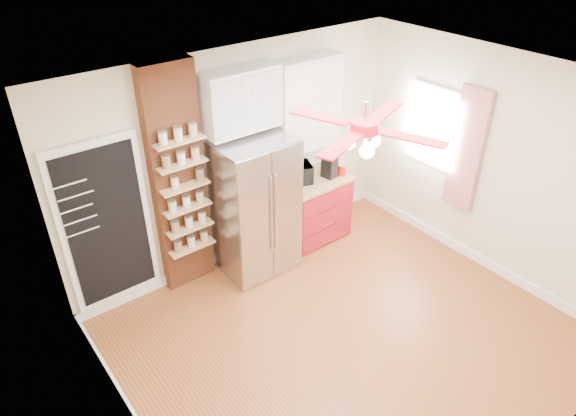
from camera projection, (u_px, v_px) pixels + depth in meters
floor at (347, 336)px, 5.54m from camera, size 4.50×4.50×0.00m
ceiling at (367, 96)px, 4.11m from camera, size 4.50×4.50×0.00m
wall_back at (239, 159)px, 6.17m from camera, size 4.50×0.02×2.70m
wall_front at (561, 367)px, 3.49m from camera, size 4.50×0.02×2.70m
wall_left at (128, 344)px, 3.66m from camera, size 0.02×4.00×2.70m
wall_right at (494, 166)px, 6.00m from camera, size 0.02×4.00×2.70m
chalkboard at (107, 226)px, 5.39m from camera, size 0.95×0.05×1.95m
brick_pillar at (179, 182)px, 5.67m from camera, size 0.60×0.16×2.70m
fridge at (254, 206)px, 6.15m from camera, size 0.90×0.70×1.75m
upper_glass_cabinet at (240, 100)px, 5.60m from camera, size 0.90×0.35×0.70m
red_cabinet at (313, 208)px, 6.91m from camera, size 0.94×0.64×0.90m
upper_shelf_unit at (307, 104)px, 6.27m from camera, size 0.90×0.30×1.15m
window at (434, 127)px, 6.48m from camera, size 0.04×0.75×1.05m
curtain at (467, 150)px, 6.14m from camera, size 0.06×0.40×1.55m
ceiling_fan at (364, 128)px, 4.26m from camera, size 1.40×1.40×0.44m
toaster_oven at (294, 174)px, 6.54m from camera, size 0.52×0.44×0.24m
coffee_maker at (329, 166)px, 6.64m from camera, size 0.17×0.19×0.31m
canister_left at (342, 170)px, 6.74m from camera, size 0.12×0.12×0.14m
canister_right at (335, 168)px, 6.78m from camera, size 0.13×0.13×0.15m
pantry_jar_oats at (175, 182)px, 5.50m from camera, size 0.09×0.09×0.12m
pantry_jar_beans at (200, 175)px, 5.63m from camera, size 0.10×0.10×0.13m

